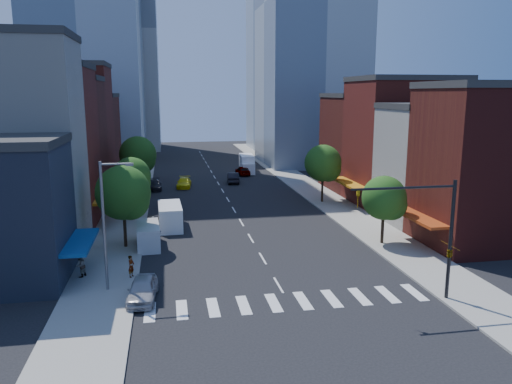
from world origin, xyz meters
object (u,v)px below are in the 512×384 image
Objects in this scene: parked_car_second at (156,224)px; cargo_van_far at (170,217)px; parked_car_third at (170,216)px; pedestrian_far at (81,266)px; taxi at (184,183)px; cargo_van_near at (148,236)px; parked_car_rear at (155,185)px; parked_car_front at (143,289)px; traffic_car_oncoming at (233,178)px; traffic_car_far at (243,171)px; pedestrian_near at (131,266)px; box_truck at (247,164)px.

cargo_van_far is at bearing 19.65° from parked_car_second.
pedestrian_far is (-6.70, -15.88, 0.34)m from parked_car_third.
cargo_van_near is at bearing -92.63° from taxi.
taxi is (4.21, 28.58, -0.33)m from cargo_van_near.
taxi is at bearing 89.22° from parked_car_third.
parked_car_rear is (-2.00, 18.87, 0.02)m from parked_car_third.
cargo_van_near is 0.86× the size of cargo_van_far.
parked_car_third is at bearing 89.11° from parked_car_front.
parked_car_front is at bearing 74.37° from pedestrian_far.
parked_car_front is 2.62× the size of pedestrian_far.
parked_car_second is 13.63m from pedestrian_far.
cargo_van_near is at bearing 73.80° from traffic_car_oncoming.
traffic_car_oncoming reaches higher than traffic_car_far.
cargo_van_far is 3.51× the size of pedestrian_near.
cargo_van_near is (-0.55, -5.50, 0.35)m from parked_car_second.
pedestrian_far is (-5.26, -12.58, 0.33)m from parked_car_second.
cargo_van_far is 26.88m from traffic_car_oncoming.
parked_car_third is 1.07× the size of traffic_car_far.
traffic_car_oncoming is (7.60, 2.66, 0.09)m from taxi.
pedestrian_near is at bearing -94.66° from parked_car_third.
cargo_van_far is 37.47m from box_truck.
traffic_car_oncoming is at bearing 66.29° from cargo_van_near.
traffic_car_far reaches higher than taxi.
parked_car_second is 0.85× the size of parked_car_third.
traffic_car_oncoming is (11.26, 25.74, 0.12)m from parked_car_second.
parked_car_third is 1.02× the size of parked_car_rear.
parked_car_rear is at bearing 94.63° from parked_car_front.
cargo_van_far is at bearing 63.16° from traffic_car_far.
cargo_van_far is 22.48m from taxi.
pedestrian_far reaches higher than parked_car_rear.
box_truck is at bearing -117.81° from traffic_car_far.
pedestrian_near is (-3.00, -13.96, -0.23)m from cargo_van_far.
parked_car_rear is (-0.55, 22.17, 0.01)m from parked_car_second.
parked_car_front is 1.09× the size of parked_car_second.
parked_car_third is (2.00, 20.73, -0.09)m from parked_car_front.
pedestrian_near is at bearing 76.31° from traffic_car_oncoming.
parked_car_front is 0.93× the size of taxi.
cargo_van_far is (0.00, -2.59, 0.53)m from parked_car_third.
parked_car_front is at bearing -92.37° from parked_car_rear.
cargo_van_far reaches higher than parked_car_second.
pedestrian_far is at bearing 105.12° from pedestrian_near.
box_truck is (15.59, 53.06, 0.65)m from parked_car_front.
cargo_van_near reaches higher than traffic_car_far.
parked_car_third is 2.64m from cargo_van_far.
parked_car_third is 18.97m from parked_car_rear.
taxi is 8.05m from traffic_car_oncoming.
cargo_van_far is at bearing -107.51° from box_truck.
pedestrian_near is (-12.81, -38.99, 0.18)m from traffic_car_oncoming.
cargo_van_near is 1.03× the size of taxi.
traffic_car_oncoming is (9.81, 22.44, 0.13)m from parked_car_third.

